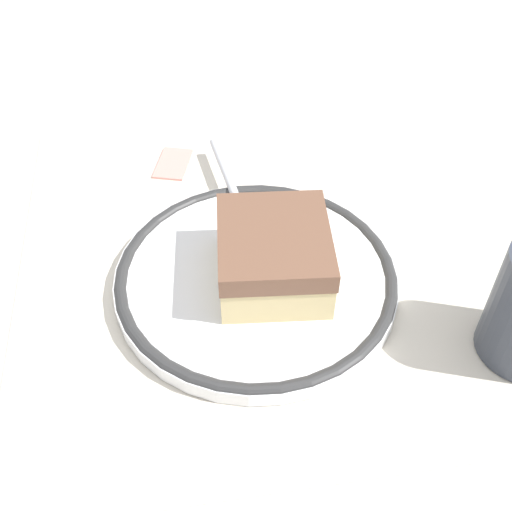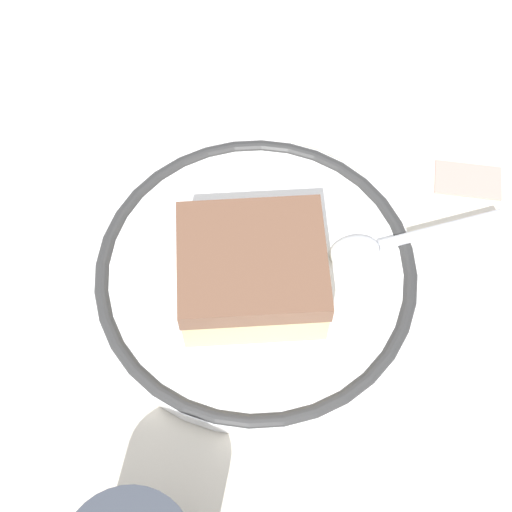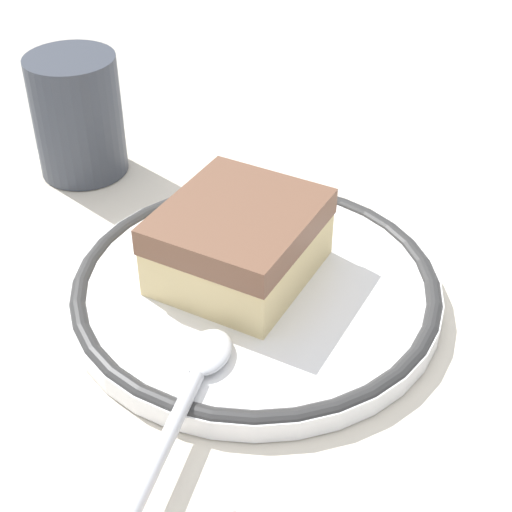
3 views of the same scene
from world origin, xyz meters
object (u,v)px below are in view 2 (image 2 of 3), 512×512
object	(u,v)px
cake_slice	(252,271)
sugar_packet	(469,178)
spoon	(392,242)
plate	(256,273)

from	to	relation	value
cake_slice	sugar_packet	xyz separation A→B (m)	(0.18, 0.07, -0.03)
cake_slice	spoon	distance (m)	0.11
plate	spoon	world-z (taller)	spoon
spoon	cake_slice	bearing A→B (deg)	-170.11
cake_slice	sugar_packet	distance (m)	0.19
sugar_packet	cake_slice	bearing A→B (deg)	-158.44
sugar_packet	spoon	bearing A→B (deg)	-145.22
plate	cake_slice	bearing A→B (deg)	-109.64
plate	cake_slice	world-z (taller)	cake_slice
cake_slice	plate	bearing A→B (deg)	70.36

